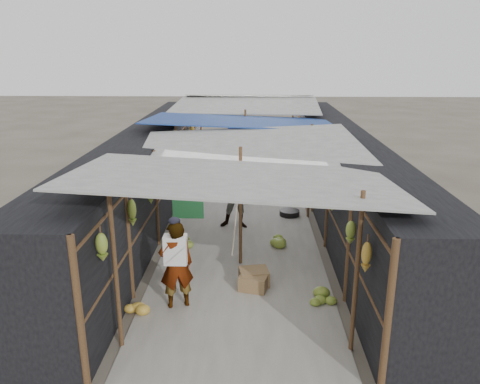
# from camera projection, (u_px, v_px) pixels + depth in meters

# --- Properties ---
(ground) EXTENTS (80.00, 80.00, 0.00)m
(ground) POSITION_uv_depth(u_px,v_px,m) (235.00, 348.00, 7.35)
(ground) COLOR #6B6356
(ground) RESTS_ON ground
(aisle_slab) EXTENTS (3.60, 16.00, 0.02)m
(aisle_slab) POSITION_uv_depth(u_px,v_px,m) (244.00, 210.00, 13.55)
(aisle_slab) COLOR #9E998E
(aisle_slab) RESTS_ON ground
(stall_left) EXTENTS (1.40, 15.00, 2.30)m
(stall_left) POSITION_uv_depth(u_px,v_px,m) (149.00, 172.00, 13.29)
(stall_left) COLOR black
(stall_left) RESTS_ON ground
(stall_right) EXTENTS (1.40, 15.00, 2.30)m
(stall_right) POSITION_uv_depth(u_px,v_px,m) (340.00, 173.00, 13.15)
(stall_right) COLOR black
(stall_right) RESTS_ON ground
(crate_near) EXTENTS (0.63, 0.54, 0.33)m
(crate_near) POSITION_uv_depth(u_px,v_px,m) (254.00, 277.00, 9.25)
(crate_near) COLOR olive
(crate_near) RESTS_ON ground
(crate_mid) EXTENTS (0.61, 0.54, 0.31)m
(crate_mid) POSITION_uv_depth(u_px,v_px,m) (254.00, 283.00, 9.06)
(crate_mid) COLOR olive
(crate_mid) RESTS_ON ground
(crate_back) EXTENTS (0.54, 0.49, 0.28)m
(crate_back) POSITION_uv_depth(u_px,v_px,m) (246.00, 195.00, 14.50)
(crate_back) COLOR olive
(crate_back) RESTS_ON ground
(black_basin) EXTENTS (0.56, 0.56, 0.17)m
(black_basin) POSITION_uv_depth(u_px,v_px,m) (289.00, 213.00, 13.09)
(black_basin) COLOR black
(black_basin) RESTS_ON ground
(vendor_elderly) EXTENTS (0.70, 0.57, 1.66)m
(vendor_elderly) POSITION_uv_depth(u_px,v_px,m) (176.00, 265.00, 8.29)
(vendor_elderly) COLOR white
(vendor_elderly) RESTS_ON ground
(shopper_blue) EXTENTS (0.96, 0.78, 1.86)m
(shopper_blue) POSITION_uv_depth(u_px,v_px,m) (237.00, 194.00, 12.02)
(shopper_blue) COLOR #1C478C
(shopper_blue) RESTS_ON ground
(vendor_seated) EXTENTS (0.50, 0.68, 0.95)m
(vendor_seated) POSITION_uv_depth(u_px,v_px,m) (281.00, 164.00, 17.02)
(vendor_seated) COLOR #524E47
(vendor_seated) RESTS_ON ground
(market_canopy) EXTENTS (5.62, 15.20, 2.77)m
(market_canopy) POSITION_uv_depth(u_px,v_px,m) (245.00, 126.00, 13.17)
(market_canopy) COLOR brown
(market_canopy) RESTS_ON ground
(hanging_bananas) EXTENTS (3.95, 14.05, 0.83)m
(hanging_bananas) POSITION_uv_depth(u_px,v_px,m) (248.00, 153.00, 13.30)
(hanging_bananas) COLOR olive
(hanging_bananas) RESTS_ON ground
(floor_bananas) EXTENTS (3.77, 9.93, 0.36)m
(floor_bananas) POSITION_uv_depth(u_px,v_px,m) (224.00, 216.00, 12.62)
(floor_bananas) COLOR olive
(floor_bananas) RESTS_ON ground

